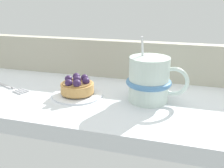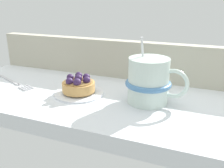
{
  "view_description": "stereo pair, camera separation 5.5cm",
  "coord_description": "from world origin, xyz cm",
  "px_view_note": "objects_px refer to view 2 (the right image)",
  "views": [
    {
      "loc": [
        20.15,
        -50.9,
        21.79
      ],
      "look_at": [
        5.84,
        -0.66,
        3.26
      ],
      "focal_mm": 40.01,
      "sensor_mm": 36.0,
      "label": 1
    },
    {
      "loc": [
        25.39,
        -49.1,
        21.79
      ],
      "look_at": [
        5.84,
        -0.66,
        3.26
      ],
      "focal_mm": 40.01,
      "sensor_mm": 36.0,
      "label": 2
    }
  ],
  "objects_px": {
    "dessert_plate": "(79,93)",
    "raspberry_tart": "(79,85)",
    "dessert_fork": "(15,82)",
    "coffee_mug": "(149,81)"
  },
  "relations": [
    {
      "from": "raspberry_tart",
      "to": "dessert_fork",
      "type": "height_order",
      "value": "raspberry_tart"
    },
    {
      "from": "raspberry_tart",
      "to": "coffee_mug",
      "type": "xyz_separation_m",
      "value": [
        0.16,
        0.02,
        0.02
      ]
    },
    {
      "from": "dessert_plate",
      "to": "coffee_mug",
      "type": "relative_size",
      "value": 0.83
    },
    {
      "from": "dessert_fork",
      "to": "dessert_plate",
      "type": "bearing_deg",
      "value": -2.2
    },
    {
      "from": "raspberry_tart",
      "to": "dessert_fork",
      "type": "distance_m",
      "value": 0.2
    },
    {
      "from": "dessert_plate",
      "to": "raspberry_tart",
      "type": "xyz_separation_m",
      "value": [
        0.0,
        -0.0,
        0.02
      ]
    },
    {
      "from": "dessert_plate",
      "to": "dessert_fork",
      "type": "relative_size",
      "value": 0.73
    },
    {
      "from": "coffee_mug",
      "to": "dessert_plate",
      "type": "bearing_deg",
      "value": -173.88
    },
    {
      "from": "dessert_plate",
      "to": "raspberry_tart",
      "type": "distance_m",
      "value": 0.02
    },
    {
      "from": "coffee_mug",
      "to": "dessert_fork",
      "type": "height_order",
      "value": "coffee_mug"
    }
  ]
}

